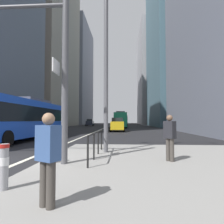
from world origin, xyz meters
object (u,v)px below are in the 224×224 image
at_px(bollard_left, 4,164).
at_px(pedestrian_waiting, 170,136).
at_px(car_receding_near, 117,124).
at_px(pedestrian_walking, 48,155).
at_px(car_oncoming_mid, 90,122).
at_px(bollard_right, 47,149).
at_px(city_bus_red_receding, 121,119).
at_px(city_bus_red_distant, 123,120).
at_px(city_bus_blue_oncoming, 22,117).
at_px(street_lamp_post, 106,41).

xyz_separation_m(bollard_left, pedestrian_waiting, (4.11, 2.95, 0.37)).
distance_m(car_receding_near, pedestrian_walking, 23.44).
xyz_separation_m(car_receding_near, bollard_left, (-1.62, -22.73, -0.32)).
relative_size(car_receding_near, bollard_left, 4.60).
distance_m(car_oncoming_mid, car_receding_near, 26.20).
bearing_deg(pedestrian_walking, bollard_left, 150.22).
bearing_deg(car_receding_near, bollard_right, -94.69).
distance_m(city_bus_red_receding, pedestrian_waiting, 33.69).
distance_m(city_bus_red_distant, pedestrian_waiting, 56.94).
height_order(car_oncoming_mid, bollard_right, car_oncoming_mid).
xyz_separation_m(bollard_left, pedestrian_walking, (1.22, -0.70, 0.33)).
relative_size(bollard_right, pedestrian_waiting, 0.53).
bearing_deg(city_bus_blue_oncoming, bollard_left, -62.16).
distance_m(city_bus_red_receding, pedestrian_walking, 37.26).
bearing_deg(car_oncoming_mid, pedestrian_walking, -80.54).
bearing_deg(city_bus_red_receding, city_bus_blue_oncoming, -105.44).
bearing_deg(car_oncoming_mid, pedestrian_waiting, -76.23).
height_order(car_oncoming_mid, pedestrian_walking, car_oncoming_mid).
bearing_deg(street_lamp_post, pedestrian_walking, -94.86).
distance_m(street_lamp_post, pedestrian_waiting, 5.19).
distance_m(bollard_left, pedestrian_waiting, 5.07).
xyz_separation_m(street_lamp_post, pedestrian_waiting, (2.43, -1.75, -4.24)).
distance_m(city_bus_blue_oncoming, pedestrian_walking, 12.83).
distance_m(bollard_right, pedestrian_walking, 3.30).
xyz_separation_m(city_bus_red_distant, bollard_right, (-2.44, -57.54, -1.21)).
bearing_deg(pedestrian_waiting, car_oncoming_mid, 103.77).
bearing_deg(car_receding_near, street_lamp_post, -89.82).
xyz_separation_m(street_lamp_post, bollard_right, (-1.73, -2.38, -4.66)).
bearing_deg(car_receding_near, city_bus_blue_oncoming, -119.42).
xyz_separation_m(car_oncoming_mid, street_lamp_post, (8.50, -42.84, 4.29)).
xyz_separation_m(city_bus_red_distant, bollard_left, (-2.38, -59.86, -1.16)).
bearing_deg(street_lamp_post, city_bus_red_distant, 89.27).
xyz_separation_m(car_oncoming_mid, bollard_left, (6.82, -47.54, -0.32)).
bearing_deg(city_bus_red_distant, city_bus_blue_oncoming, -98.93).
xyz_separation_m(car_oncoming_mid, pedestrian_walking, (8.04, -48.24, 0.02)).
bearing_deg(city_bus_blue_oncoming, bollard_right, -55.94).
bearing_deg(city_bus_red_receding, car_receding_near, -90.92).
relative_size(city_bus_red_distant, bollard_right, 12.97).
height_order(pedestrian_waiting, pedestrian_walking, pedestrian_waiting).
distance_m(city_bus_red_receding, car_receding_near, 13.84).
distance_m(city_bus_blue_oncoming, city_bus_red_receding, 27.28).
distance_m(bollard_left, bollard_right, 2.32).
relative_size(city_bus_red_distant, bollard_left, 11.84).
relative_size(city_bus_blue_oncoming, city_bus_red_distant, 0.98).
distance_m(city_bus_blue_oncoming, bollard_left, 11.66).
bearing_deg(car_receding_near, bollard_left, -94.08).
distance_m(car_receding_near, bollard_left, 22.79).
height_order(bollard_left, pedestrian_walking, pedestrian_walking).
height_order(street_lamp_post, pedestrian_waiting, street_lamp_post).
height_order(city_bus_red_distant, pedestrian_walking, city_bus_red_distant).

